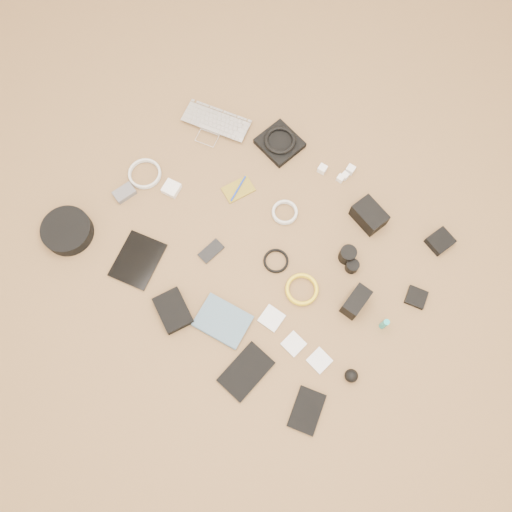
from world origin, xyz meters
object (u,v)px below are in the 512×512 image
Objects in this scene: phone at (211,251)px; headphone_case at (67,231)px; dslr_camera at (369,215)px; tablet at (138,260)px; paperback at (213,338)px; laptop at (212,129)px.

phone is 0.51× the size of headphone_case.
dslr_camera is 0.63× the size of tablet.
paperback is at bearing -89.55° from dslr_camera.
tablet is (0.14, -0.66, -0.01)m from laptop.
tablet is 2.05× the size of phone.
laptop is 2.21× the size of dslr_camera.
dslr_camera reaches higher than paperback.
laptop is 1.47× the size of headphone_case.
tablet is at bearing 15.69° from headphone_case.
phone is (-0.43, -0.51, -0.03)m from dslr_camera.
dslr_camera is 1.24m from headphone_case.
tablet is 1.07× the size of paperback.
dslr_camera reaches higher than laptop.
tablet is at bearing -92.42° from laptop.
laptop reaches higher than paperback.
phone is (0.21, 0.21, -0.00)m from tablet.
tablet is 0.30m from phone.
phone is 0.60m from headphone_case.
phone is 0.36m from paperback.
paperback is (0.59, -0.71, -0.00)m from laptop.
headphone_case reaches higher than phone.
laptop is 2.88× the size of phone.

